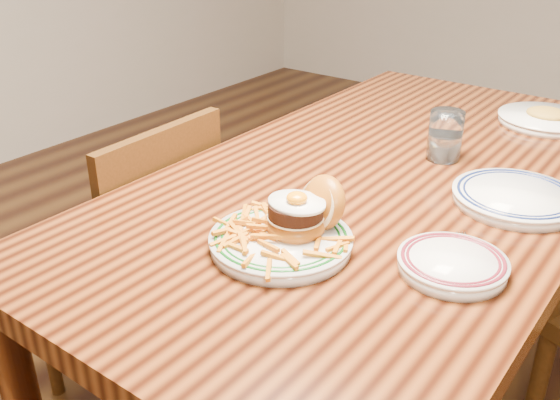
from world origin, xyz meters
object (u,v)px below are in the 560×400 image
Objects in this scene: table at (386,209)px; chair_left at (141,261)px; main_plate at (288,229)px; side_plate at (453,263)px.

chair_left reaches higher than table.
chair_left is 0.67m from main_plate.
main_plate reaches higher than chair_left.
chair_left is 0.89m from side_plate.
side_plate is (0.27, 0.09, -0.02)m from main_plate.
main_plate is 1.41× the size of side_plate.
table is at bearing 110.42° from main_plate.
side_plate is (0.27, -0.30, 0.10)m from table.
main_plate is at bearing -89.16° from table.
main_plate is (0.01, -0.39, 0.12)m from table.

